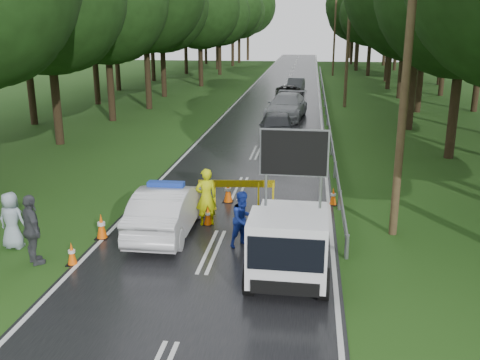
% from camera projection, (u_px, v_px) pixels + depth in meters
% --- Properties ---
extents(ground, '(160.00, 160.00, 0.00)m').
position_uv_depth(ground, '(212.00, 251.00, 14.95)').
color(ground, '#1D4313').
rests_on(ground, ground).
extents(road, '(7.00, 140.00, 0.02)m').
position_uv_depth(road, '(278.00, 102.00, 43.50)').
color(road, black).
rests_on(road, ground).
extents(guardrail, '(0.12, 60.06, 0.70)m').
position_uv_depth(guardrail, '(325.00, 97.00, 42.57)').
color(guardrail, gray).
rests_on(guardrail, ground).
extents(utility_pole_near, '(1.40, 0.24, 10.00)m').
position_uv_depth(utility_pole_near, '(407.00, 64.00, 14.79)').
color(utility_pole_near, '#442F1F').
rests_on(utility_pole_near, ground).
extents(utility_pole_mid, '(1.40, 0.24, 10.00)m').
position_uv_depth(utility_pole_mid, '(348.00, 39.00, 39.53)').
color(utility_pole_mid, '#442F1F').
rests_on(utility_pole_mid, ground).
extents(utility_pole_far, '(1.40, 0.24, 10.00)m').
position_uv_depth(utility_pole_far, '(335.00, 33.00, 64.27)').
color(utility_pole_far, '#442F1F').
rests_on(utility_pole_far, ground).
extents(police_sedan, '(1.59, 4.45, 1.61)m').
position_uv_depth(police_sedan, '(167.00, 210.00, 16.11)').
color(police_sedan, silver).
rests_on(police_sedan, ground).
extents(work_truck, '(2.02, 4.40, 3.48)m').
position_uv_depth(work_truck, '(290.00, 239.00, 13.39)').
color(work_truck, gray).
rests_on(work_truck, ground).
extents(barrier, '(2.57, 0.35, 1.07)m').
position_uv_depth(barrier, '(237.00, 187.00, 18.06)').
color(barrier, yellow).
rests_on(barrier, ground).
extents(officer, '(0.80, 0.68, 1.85)m').
position_uv_depth(officer, '(206.00, 197.00, 16.67)').
color(officer, '#CEDB0B').
rests_on(officer, ground).
extents(civilian, '(1.00, 0.99, 1.63)m').
position_uv_depth(civilian, '(243.00, 219.00, 15.10)').
color(civilian, navy).
rests_on(civilian, ground).
extents(bystander_mid, '(1.12, 1.12, 1.91)m').
position_uv_depth(bystander_mid, '(32.00, 230.00, 13.93)').
color(bystander_mid, '#3F4146').
rests_on(bystander_mid, ground).
extents(bystander_right, '(0.85, 0.59, 1.65)m').
position_uv_depth(bystander_right, '(12.00, 220.00, 14.98)').
color(bystander_right, '#8D9DA9').
rests_on(bystander_right, ground).
extents(queue_car_first, '(2.23, 4.82, 1.60)m').
position_uv_depth(queue_car_first, '(277.00, 127.00, 28.59)').
color(queue_car_first, '#3A3C41').
rests_on(queue_car_first, ground).
extents(queue_car_second, '(2.92, 5.90, 1.65)m').
position_uv_depth(queue_car_second, '(287.00, 106.00, 35.74)').
color(queue_car_second, '#A3A4AB').
rests_on(queue_car_second, ground).
extents(queue_car_third, '(2.41, 4.74, 1.28)m').
position_uv_depth(queue_car_third, '(288.00, 94.00, 43.53)').
color(queue_car_third, black).
rests_on(queue_car_third, ground).
extents(queue_car_fourth, '(1.67, 4.09, 1.32)m').
position_uv_depth(queue_car_fourth, '(296.00, 86.00, 49.18)').
color(queue_car_fourth, '#3B3F43').
rests_on(queue_car_fourth, ground).
extents(cone_near_left, '(0.30, 0.30, 0.64)m').
position_uv_depth(cone_near_left, '(72.00, 254.00, 14.04)').
color(cone_near_left, black).
rests_on(cone_near_left, ground).
extents(cone_center, '(0.30, 0.30, 0.64)m').
position_uv_depth(cone_center, '(208.00, 216.00, 16.83)').
color(cone_center, black).
rests_on(cone_center, ground).
extents(cone_far, '(0.38, 0.38, 0.81)m').
position_uv_depth(cone_far, '(228.00, 192.00, 18.96)').
color(cone_far, black).
rests_on(cone_far, ground).
extents(cone_left_mid, '(0.37, 0.37, 0.78)m').
position_uv_depth(cone_left_mid, '(101.00, 227.00, 15.75)').
color(cone_left_mid, black).
rests_on(cone_left_mid, ground).
extents(cone_right, '(0.30, 0.30, 0.64)m').
position_uv_depth(cone_right, '(333.00, 196.00, 18.71)').
color(cone_right, black).
rests_on(cone_right, ground).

